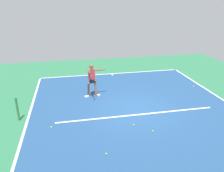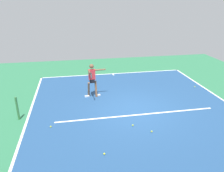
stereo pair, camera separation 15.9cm
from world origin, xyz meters
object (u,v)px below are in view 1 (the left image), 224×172
(tennis_ball_near_player, at_px, (51,127))
(tennis_player, at_px, (92,78))
(tennis_ball_centre_court, at_px, (134,125))
(tennis_ball_by_sideline, at_px, (194,86))
(net_post, at_px, (17,109))
(tennis_ball_by_baseline, at_px, (106,154))
(tennis_ball_far_corner, at_px, (153,131))

(tennis_ball_near_player, bearing_deg, tennis_player, -126.23)
(tennis_ball_centre_court, distance_m, tennis_ball_by_sideline, 5.95)
(net_post, relative_size, tennis_ball_by_sideline, 16.21)
(net_post, height_order, tennis_ball_by_baseline, net_post)
(tennis_ball_by_baseline, xyz_separation_m, tennis_ball_by_sideline, (-6.25, -5.08, 0.00))
(tennis_player, distance_m, tennis_ball_by_sideline, 6.23)
(tennis_player, bearing_deg, tennis_ball_by_baseline, 84.91)
(tennis_ball_centre_court, bearing_deg, tennis_ball_by_sideline, -143.91)
(tennis_ball_centre_court, relative_size, tennis_ball_by_sideline, 1.00)
(tennis_ball_far_corner, distance_m, tennis_ball_near_player, 4.11)
(tennis_player, xyz_separation_m, tennis_ball_near_player, (2.02, 2.76, -1.02))
(tennis_ball_centre_court, height_order, tennis_ball_far_corner, same)
(tennis_ball_near_player, bearing_deg, tennis_ball_far_corner, 164.63)
(tennis_player, relative_size, tennis_ball_by_baseline, 27.62)
(net_post, xyz_separation_m, tennis_ball_far_corner, (-5.37, 2.01, -0.50))
(tennis_ball_near_player, xyz_separation_m, tennis_ball_by_sideline, (-8.16, -2.99, 0.00))
(tennis_ball_centre_court, xyz_separation_m, tennis_ball_by_sideline, (-4.81, -3.50, 0.00))
(tennis_ball_near_player, height_order, tennis_ball_by_baseline, same)
(tennis_player, relative_size, tennis_ball_centre_court, 27.62)
(tennis_ball_centre_court, distance_m, tennis_ball_far_corner, 0.84)
(tennis_player, distance_m, tennis_ball_far_corner, 4.43)
(net_post, distance_m, tennis_ball_centre_court, 4.99)
(net_post, relative_size, tennis_ball_by_baseline, 16.21)
(tennis_ball_far_corner, height_order, tennis_ball_by_sideline, same)
(tennis_player, distance_m, tennis_ball_centre_court, 3.67)
(tennis_ball_centre_court, relative_size, tennis_ball_near_player, 1.00)
(tennis_ball_near_player, distance_m, tennis_ball_by_sideline, 8.69)
(net_post, xyz_separation_m, tennis_ball_centre_court, (-4.76, 1.43, -0.50))
(tennis_ball_near_player, relative_size, tennis_ball_by_sideline, 1.00)
(tennis_ball_far_corner, height_order, tennis_ball_by_baseline, same)
(tennis_ball_far_corner, bearing_deg, tennis_ball_centre_court, -43.40)
(net_post, relative_size, tennis_ball_near_player, 16.21)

